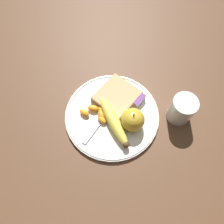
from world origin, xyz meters
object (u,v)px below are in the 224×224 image
bread_slice (117,97)px  fork (107,113)px  banana (114,122)px  jam_packet (137,99)px  apple (133,120)px  juice_glass (181,110)px  plate (112,115)px

bread_slice → fork: bread_slice is taller
banana → jam_packet: (-0.11, 0.01, -0.01)m
jam_packet → bread_slice: bearing=-60.2°
banana → bread_slice: size_ratio=1.38×
banana → apple: bearing=126.3°
bread_slice → banana: bearing=31.2°
banana → bread_slice: banana is taller
banana → fork: size_ratio=0.86×
fork → jam_packet: size_ratio=4.33×
apple → jam_packet: apple is taller
juice_glass → jam_packet: juice_glass is taller
apple → banana: size_ratio=0.46×
plate → banana: bearing=47.1°
plate → fork: bearing=-68.8°
apple → bread_slice: bearing=-115.6°
plate → bread_slice: bread_slice is taller
banana → juice_glass: bearing=137.0°
plate → banana: size_ratio=1.69×
juice_glass → fork: size_ratio=0.45×
banana → bread_slice: 0.09m
apple → banana: 0.06m
plate → juice_glass: bearing=128.4°
apple → plate: bearing=-80.0°
apple → bread_slice: 0.10m
bread_slice → plate: bearing=23.1°
plate → fork: 0.02m
juice_glass → fork: 0.22m
juice_glass → banana: (0.15, -0.14, -0.01)m
apple → juice_glass: bearing=140.8°
jam_packet → plate: bearing=-20.2°
plate → fork: fork is taller
fork → plate: bearing=-72.5°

